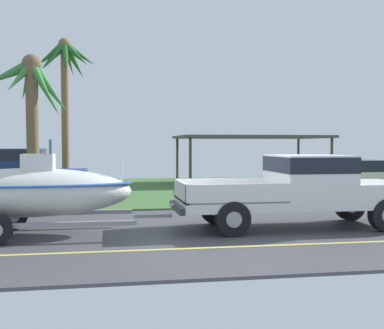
{
  "coord_description": "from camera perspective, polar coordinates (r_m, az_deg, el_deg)",
  "views": [
    {
      "loc": [
        -2.95,
        -11.4,
        2.08
      ],
      "look_at": [
        -0.9,
        0.4,
        1.59
      ],
      "focal_mm": 46.08,
      "sensor_mm": 36.0,
      "label": 1
    }
  ],
  "objects": [
    {
      "name": "palm_tree_mid",
      "position": [
        22.46,
        -14.49,
        10.33
      ],
      "size": [
        2.78,
        2.97,
        6.7
      ],
      "color": "brown",
      "rests_on": "ground"
    },
    {
      "name": "parked_pickup_background",
      "position": [
        19.63,
        -19.37,
        -0.76
      ],
      "size": [
        5.93,
        2.14,
        1.92
      ],
      "color": "navy",
      "rests_on": "ground"
    },
    {
      "name": "ground",
      "position": [
        20.11,
        -1.39,
        -3.62
      ],
      "size": [
        36.0,
        22.0,
        0.11
      ],
      "color": "#424247"
    },
    {
      "name": "palm_tree_near_left",
      "position": [
        17.6,
        -17.96,
        7.41
      ],
      "size": [
        3.14,
        3.25,
        5.12
      ],
      "color": "brown",
      "rests_on": "ground"
    },
    {
      "name": "pickup_truck_towing",
      "position": [
        12.65,
        13.18,
        -2.52
      ],
      "size": [
        5.96,
        2.05,
        1.81
      ],
      "color": "silver",
      "rests_on": "ground"
    },
    {
      "name": "parked_sedan_near",
      "position": [
        23.26,
        18.75,
        -1.25
      ],
      "size": [
        4.64,
        1.81,
        1.38
      ],
      "color": "beige",
      "rests_on": "ground"
    },
    {
      "name": "carport_awning",
      "position": [
        26.27,
        6.74,
        3.08
      ],
      "size": [
        7.68,
        4.85,
        2.54
      ],
      "color": "#4C4238",
      "rests_on": "ground"
    },
    {
      "name": "boat_on_trailer",
      "position": [
        11.78,
        -18.58,
        -3.03
      ],
      "size": [
        5.93,
        2.19,
        2.19
      ],
      "color": "gray",
      "rests_on": "ground"
    }
  ]
}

